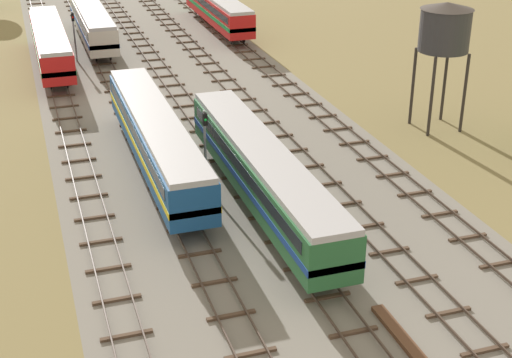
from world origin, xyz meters
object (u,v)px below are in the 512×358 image
object	(u,v)px
diesel_railcar_centre_right_far	(218,8)
signal_post_nearest	(74,30)
diesel_railcar_left_midfar	(92,21)
passenger_coach_centre_left_nearest	(262,170)
water_tower	(445,28)
diesel_railcar_far_left_mid	(50,42)
passenger_coach_left_near	(156,135)
signal_post_near	(205,140)

from	to	relation	value
diesel_railcar_centre_right_far	signal_post_nearest	distance (m)	19.39
diesel_railcar_left_midfar	diesel_railcar_centre_right_far	size ratio (longest dim) A/B	1.00
signal_post_nearest	passenger_coach_centre_left_nearest	bearing A→B (deg)	-78.67
diesel_railcar_left_midfar	water_tower	world-z (taller)	water_tower
diesel_railcar_far_left_mid	diesel_railcar_centre_right_far	distance (m)	22.35
passenger_coach_centre_left_nearest	diesel_railcar_left_midfar	size ratio (longest dim) A/B	1.07
passenger_coach_left_near	diesel_railcar_left_midfar	world-z (taller)	same
signal_post_nearest	diesel_railcar_centre_right_far	bearing A→B (deg)	26.71
diesel_railcar_centre_right_far	water_tower	size ratio (longest dim) A/B	2.10
water_tower	signal_post_nearest	bearing A→B (deg)	131.51
diesel_railcar_far_left_mid	diesel_railcar_centre_right_far	bearing A→B (deg)	27.75
signal_post_nearest	passenger_coach_left_near	bearing A→B (deg)	-85.20
signal_post_near	passenger_coach_centre_left_nearest	bearing A→B (deg)	-57.84
passenger_coach_centre_left_nearest	water_tower	world-z (taller)	water_tower
passenger_coach_left_near	signal_post_nearest	world-z (taller)	signal_post_nearest
passenger_coach_centre_left_nearest	diesel_railcar_far_left_mid	size ratio (longest dim) A/B	1.07
passenger_coach_left_near	diesel_railcar_left_midfar	bearing A→B (deg)	90.00
diesel_railcar_centre_right_far	signal_post_near	bearing A→B (deg)	-106.48
passenger_coach_centre_left_nearest	diesel_railcar_far_left_mid	xyz separation A→B (m)	(-9.89, 35.32, -0.02)
signal_post_nearest	signal_post_near	size ratio (longest dim) A/B	0.95
passenger_coach_left_near	water_tower	size ratio (longest dim) A/B	2.26
diesel_railcar_far_left_mid	passenger_coach_left_near	bearing A→B (deg)	-79.89
diesel_railcar_far_left_mid	signal_post_nearest	size ratio (longest dim) A/B	4.07
passenger_coach_left_near	diesel_railcar_centre_right_far	world-z (taller)	same
passenger_coach_centre_left_nearest	water_tower	size ratio (longest dim) A/B	2.26
passenger_coach_left_near	diesel_railcar_far_left_mid	world-z (taller)	same
passenger_coach_left_near	passenger_coach_centre_left_nearest	bearing A→B (deg)	-56.92
signal_post_near	diesel_railcar_far_left_mid	bearing A→B (deg)	103.30
diesel_railcar_left_midfar	signal_post_near	world-z (taller)	signal_post_near
signal_post_nearest	signal_post_near	bearing A→B (deg)	-81.50
water_tower	signal_post_nearest	world-z (taller)	water_tower
passenger_coach_centre_left_nearest	diesel_railcar_centre_right_far	size ratio (longest dim) A/B	1.07
passenger_coach_left_near	diesel_railcar_centre_right_far	size ratio (longest dim) A/B	1.07
signal_post_nearest	signal_post_near	distance (m)	33.45
passenger_coach_centre_left_nearest	signal_post_near	xyz separation A→B (m)	(-2.47, 3.93, 0.75)
diesel_railcar_far_left_mid	water_tower	xyz separation A→B (m)	(27.21, -26.26, 5.23)
passenger_coach_centre_left_nearest	diesel_railcar_left_midfar	distance (m)	43.58
diesel_railcar_far_left_mid	diesel_railcar_left_midfar	distance (m)	9.39
passenger_coach_left_near	signal_post_nearest	bearing A→B (deg)	94.80
passenger_coach_left_near	signal_post_near	distance (m)	4.48
passenger_coach_centre_left_nearest	signal_post_nearest	size ratio (longest dim) A/B	4.36
diesel_railcar_far_left_mid	diesel_railcar_left_midfar	size ratio (longest dim) A/B	1.00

